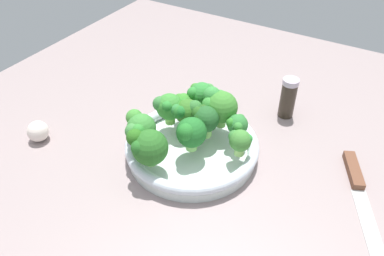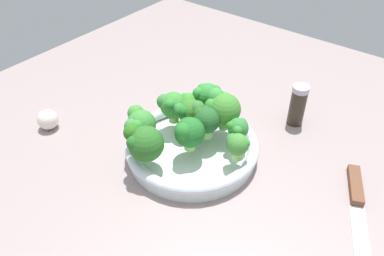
{
  "view_description": "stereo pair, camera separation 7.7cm",
  "coord_description": "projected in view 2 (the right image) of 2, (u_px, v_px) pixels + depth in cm",
  "views": [
    {
      "loc": [
        53.26,
        27.75,
        54.85
      ],
      "look_at": [
        1.61,
        -2.8,
        7.06
      ],
      "focal_mm": 36.72,
      "sensor_mm": 36.0,
      "label": 1
    },
    {
      "loc": [
        48.95,
        34.08,
        54.85
      ],
      "look_at": [
        1.61,
        -2.8,
        7.06
      ],
      "focal_mm": 36.72,
      "sensor_mm": 36.0,
      "label": 2
    }
  ],
  "objects": [
    {
      "name": "broccoli_floret_4",
      "position": [
        189.0,
        132.0,
        0.74
      ],
      "size": [
        6.58,
        5.9,
        7.0
      ],
      "color": "#89CF64",
      "rests_on": "bowl"
    },
    {
      "name": "broccoli_floret_5",
      "position": [
        205.0,
        120.0,
        0.77
      ],
      "size": [
        5.36,
        5.59,
        6.7
      ],
      "color": "#93D668",
      "rests_on": "bowl"
    },
    {
      "name": "broccoli_floret_8",
      "position": [
        237.0,
        144.0,
        0.72
      ],
      "size": [
        4.22,
        4.57,
        5.47
      ],
      "color": "#A1D96C",
      "rests_on": "bowl"
    },
    {
      "name": "broccoli_floret_9",
      "position": [
        207.0,
        95.0,
        0.84
      ],
      "size": [
        5.78,
        5.82,
        6.87
      ],
      "color": "#A1DA62",
      "rests_on": "bowl"
    },
    {
      "name": "knife",
      "position": [
        357.0,
        205.0,
        0.7
      ],
      "size": [
        25.16,
        13.32,
        1.5
      ],
      "color": "silver",
      "rests_on": "ground_plane"
    },
    {
      "name": "garlic_bulb",
      "position": [
        48.0,
        119.0,
        0.87
      ],
      "size": [
        4.56,
        4.56,
        4.56
      ],
      "primitive_type": "sphere",
      "color": "white",
      "rests_on": "ground_plane"
    },
    {
      "name": "broccoli_floret_10",
      "position": [
        190.0,
        112.0,
        0.8
      ],
      "size": [
        5.9,
        5.81,
        6.54
      ],
      "color": "#7DB45C",
      "rests_on": "bowl"
    },
    {
      "name": "broccoli_floret_1",
      "position": [
        144.0,
        143.0,
        0.72
      ],
      "size": [
        6.82,
        7.53,
        7.32
      ],
      "color": "#94D86F",
      "rests_on": "bowl"
    },
    {
      "name": "broccoli_floret_0",
      "position": [
        140.0,
        124.0,
        0.76
      ],
      "size": [
        6.56,
        6.68,
        6.96
      ],
      "color": "#78B658",
      "rests_on": "bowl"
    },
    {
      "name": "bowl",
      "position": [
        192.0,
        147.0,
        0.8
      ],
      "size": [
        27.1,
        27.1,
        4.06
      ],
      "color": "silver",
      "rests_on": "ground_plane"
    },
    {
      "name": "broccoli_floret_3",
      "position": [
        222.0,
        107.0,
        0.79
      ],
      "size": [
        6.87,
        7.71,
        8.19
      ],
      "color": "#75B251",
      "rests_on": "bowl"
    },
    {
      "name": "pepper_shaker",
      "position": [
        298.0,
        105.0,
        0.87
      ],
      "size": [
        3.68,
        3.68,
        9.73
      ],
      "color": "#342B21",
      "rests_on": "ground_plane"
    },
    {
      "name": "broccoli_floret_6",
      "position": [
        188.0,
        103.0,
        0.83
      ],
      "size": [
        4.44,
        4.38,
        5.23
      ],
      "color": "#83B752",
      "rests_on": "bowl"
    },
    {
      "name": "broccoli_floret_2",
      "position": [
        172.0,
        105.0,
        0.81
      ],
      "size": [
        5.58,
        6.58,
        6.85
      ],
      "color": "#8DCF5B",
      "rests_on": "bowl"
    },
    {
      "name": "broccoli_floret_7",
      "position": [
        238.0,
        129.0,
        0.76
      ],
      "size": [
        4.75,
        4.17,
        5.44
      ],
      "color": "#9FCA68",
      "rests_on": "bowl"
    },
    {
      "name": "ground_plane",
      "position": [
        207.0,
        161.0,
        0.82
      ],
      "size": [
        130.0,
        130.0,
        2.5
      ],
      "primitive_type": "cube",
      "color": "gray"
    }
  ]
}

